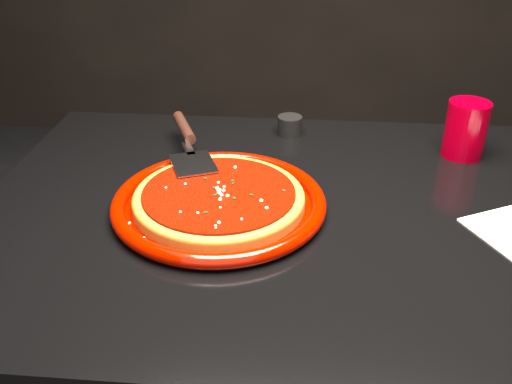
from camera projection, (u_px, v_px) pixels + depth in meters
table at (314, 367)px, 1.16m from camera, size 1.20×0.80×0.75m
plate at (219, 203)px, 0.96m from camera, size 0.45×0.45×0.03m
pizza_crust at (219, 200)px, 0.96m from camera, size 0.36×0.36×0.01m
pizza_crust_rim at (219, 197)px, 0.96m from camera, size 0.36×0.36×0.02m
pizza_sauce at (219, 194)px, 0.95m from camera, size 0.32×0.32×0.01m
parmesan_dusting at (219, 190)px, 0.95m from camera, size 0.25×0.25×0.01m
basil_flecks at (219, 191)px, 0.95m from camera, size 0.23×0.23×0.00m
pizza_server at (189, 142)px, 1.10m from camera, size 0.21×0.33×0.02m
cup at (466, 129)px, 1.13m from camera, size 0.11×0.11×0.11m
ramekin at (290, 125)px, 1.24m from camera, size 0.06×0.06×0.04m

